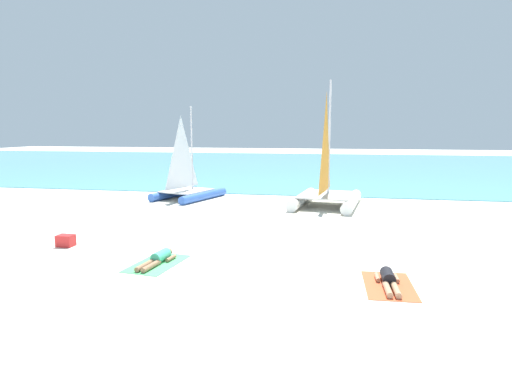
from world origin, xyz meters
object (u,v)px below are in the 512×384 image
(sailboat_white, at_px, (326,188))
(sunbather_left, at_px, (158,258))
(towel_right, at_px, (389,286))
(towel_left, at_px, (157,263))
(sailboat_blue, at_px, (187,185))
(sunbather_right, at_px, (389,279))
(cooler_box, at_px, (66,241))

(sailboat_white, distance_m, sunbather_left, 10.62)
(towel_right, bearing_deg, sailboat_white, 99.60)
(towel_left, bearing_deg, sailboat_blue, 105.50)
(sunbather_right, relative_size, cooler_box, 3.13)
(cooler_box, bearing_deg, sailboat_blue, 86.64)
(sailboat_blue, distance_m, sunbather_right, 14.23)
(towel_right, distance_m, sunbather_right, 0.14)
(towel_left, distance_m, sunbather_right, 5.97)
(sailboat_white, height_order, towel_right, sailboat_white)
(towel_right, xyz_separation_m, sunbather_right, (-0.00, 0.07, 0.13))
(sailboat_white, relative_size, towel_right, 3.09)
(sunbather_left, distance_m, towel_right, 5.98)
(sailboat_white, relative_size, sailboat_blue, 1.23)
(sailboat_blue, relative_size, sunbather_right, 3.05)
(sunbather_right, bearing_deg, sailboat_blue, 126.94)
(sailboat_white, xyz_separation_m, cooler_box, (-7.70, -8.68, -0.69))
(towel_left, distance_m, towel_right, 5.98)
(sailboat_blue, bearing_deg, sunbather_right, -33.61)
(sailboat_white, distance_m, sunbather_right, 10.46)
(towel_left, height_order, cooler_box, cooler_box)
(sailboat_blue, xyz_separation_m, cooler_box, (-0.56, -9.48, -0.53))
(cooler_box, bearing_deg, towel_right, -10.05)
(sailboat_blue, height_order, towel_left, sailboat_blue)
(sunbather_left, bearing_deg, towel_left, -90.00)
(cooler_box, bearing_deg, sunbather_right, -9.66)
(cooler_box, bearing_deg, towel_left, -17.76)
(sailboat_white, height_order, towel_left, sailboat_white)
(towel_right, bearing_deg, sunbather_right, 91.78)
(towel_right, relative_size, cooler_box, 3.80)
(towel_left, bearing_deg, sunbather_right, -4.69)
(sunbather_right, bearing_deg, sailboat_white, 97.87)
(sailboat_white, height_order, sunbather_right, sailboat_white)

